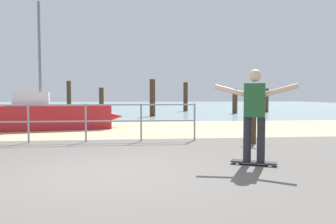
{
  "coord_description": "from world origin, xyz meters",
  "views": [
    {
      "loc": [
        0.67,
        -4.96,
        1.26
      ],
      "look_at": [
        1.39,
        2.0,
        0.9
      ],
      "focal_mm": 33.52,
      "sensor_mm": 36.0,
      "label": 1
    }
  ],
  "objects_px": {
    "sailboat": "(54,116)",
    "skateboard": "(254,162)",
    "skateboarder": "(254,110)",
    "bollard_short": "(253,128)",
    "seagull": "(253,109)"
  },
  "relations": [
    {
      "from": "sailboat",
      "to": "skateboard",
      "type": "relative_size",
      "value": 6.26
    },
    {
      "from": "sailboat",
      "to": "bollard_short",
      "type": "xyz_separation_m",
      "value": [
        6.06,
        -4.22,
        -0.1
      ]
    },
    {
      "from": "skateboarder",
      "to": "bollard_short",
      "type": "distance_m",
      "value": 2.68
    },
    {
      "from": "skateboarder",
      "to": "bollard_short",
      "type": "relative_size",
      "value": 1.96
    },
    {
      "from": "sailboat",
      "to": "skateboard",
      "type": "distance_m",
      "value": 8.43
    },
    {
      "from": "skateboarder",
      "to": "seagull",
      "type": "xyz_separation_m",
      "value": [
        0.93,
        2.44,
        -0.1
      ]
    },
    {
      "from": "skateboard",
      "to": "skateboarder",
      "type": "height_order",
      "value": "skateboarder"
    },
    {
      "from": "sailboat",
      "to": "skateboarder",
      "type": "xyz_separation_m",
      "value": [
        5.15,
        -6.67,
        0.5
      ]
    },
    {
      "from": "skateboard",
      "to": "seagull",
      "type": "xyz_separation_m",
      "value": [
        0.93,
        2.44,
        0.85
      ]
    },
    {
      "from": "skateboarder",
      "to": "bollard_short",
      "type": "height_order",
      "value": "skateboarder"
    },
    {
      "from": "skateboard",
      "to": "seagull",
      "type": "bearing_deg",
      "value": 69.16
    },
    {
      "from": "skateboarder",
      "to": "sailboat",
      "type": "bearing_deg",
      "value": 127.67
    },
    {
      "from": "sailboat",
      "to": "skateboard",
      "type": "height_order",
      "value": "sailboat"
    },
    {
      "from": "skateboarder",
      "to": "bollard_short",
      "type": "xyz_separation_m",
      "value": [
        0.92,
        2.45,
        -0.6
      ]
    },
    {
      "from": "bollard_short",
      "to": "seagull",
      "type": "height_order",
      "value": "seagull"
    }
  ]
}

